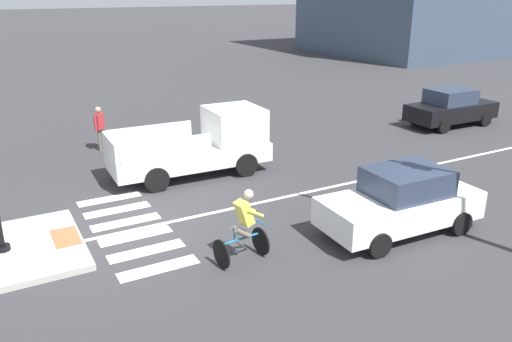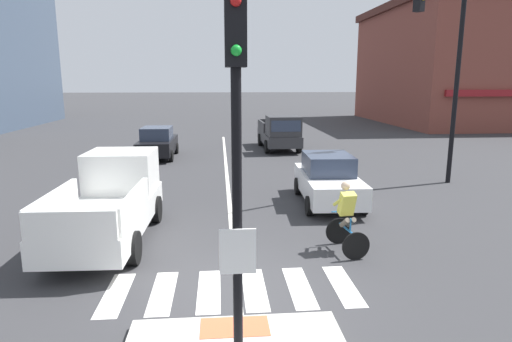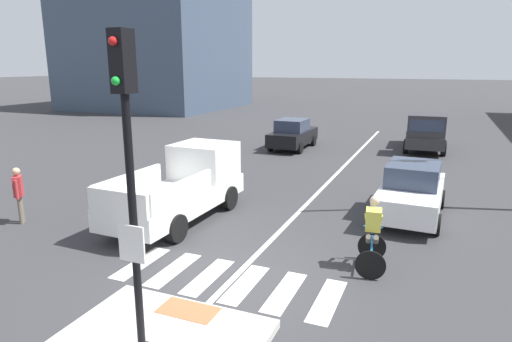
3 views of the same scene
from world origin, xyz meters
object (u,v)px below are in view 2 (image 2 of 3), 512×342
car_black_westbound_distant (158,143)px  pickup_truck_charcoal_eastbound_distant (280,134)px  car_white_eastbound_mid (328,180)px  cyclist (347,216)px  pickup_truck_white_westbound_near (112,200)px  signal_pole (237,164)px  traffic_light_mast (446,59)px

car_black_westbound_distant → pickup_truck_charcoal_eastbound_distant: (6.80, 2.06, 0.17)m
car_white_eastbound_mid → cyclist: size_ratio=2.48×
pickup_truck_charcoal_eastbound_distant → pickup_truck_white_westbound_near: bearing=-114.3°
pickup_truck_charcoal_eastbound_distant → cyclist: size_ratio=3.07×
car_black_westbound_distant → car_white_eastbound_mid: 11.63m
car_black_westbound_distant → cyclist: bearing=-65.2°
signal_pole → traffic_light_mast: bearing=53.4°
traffic_light_mast → pickup_truck_white_westbound_near: size_ratio=1.44×
pickup_truck_white_westbound_near → cyclist: size_ratio=3.07×
pickup_truck_white_westbound_near → pickup_truck_charcoal_eastbound_distant: size_ratio=1.00×
car_black_westbound_distant → signal_pole: bearing=-79.3°
traffic_light_mast → car_black_westbound_distant: bearing=148.3°
car_black_westbound_distant → pickup_truck_charcoal_eastbound_distant: 7.11m
signal_pole → traffic_light_mast: traffic_light_mast is taller
car_white_eastbound_mid → pickup_truck_charcoal_eastbound_distant: bearing=90.1°
pickup_truck_white_westbound_near → traffic_light_mast: bearing=23.1°
traffic_light_mast → car_black_westbound_distant: 14.29m
car_black_westbound_distant → car_white_eastbound_mid: (6.82, -9.42, 0.00)m
traffic_light_mast → pickup_truck_white_westbound_near: (-11.22, -4.80, -3.81)m
car_black_westbound_distant → pickup_truck_white_westbound_near: (0.46, -12.01, 0.17)m
signal_pole → car_black_westbound_distant: bearing=100.7°
traffic_light_mast → cyclist: (-5.44, -6.31, -3.92)m
car_black_westbound_distant → cyclist: 14.89m
car_black_westbound_distant → pickup_truck_white_westbound_near: 12.02m
traffic_light_mast → cyclist: 9.20m
cyclist → pickup_truck_white_westbound_near: bearing=165.4°
signal_pole → pickup_truck_charcoal_eastbound_distant: bearing=80.6°
pickup_truck_white_westbound_near → signal_pole: bearing=-64.5°
traffic_light_mast → car_black_westbound_distant: traffic_light_mast is taller
signal_pole → car_black_westbound_distant: (-3.45, 18.28, -2.26)m
signal_pole → traffic_light_mast: 13.90m
car_black_westbound_distant → pickup_truck_white_westbound_near: bearing=-87.8°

